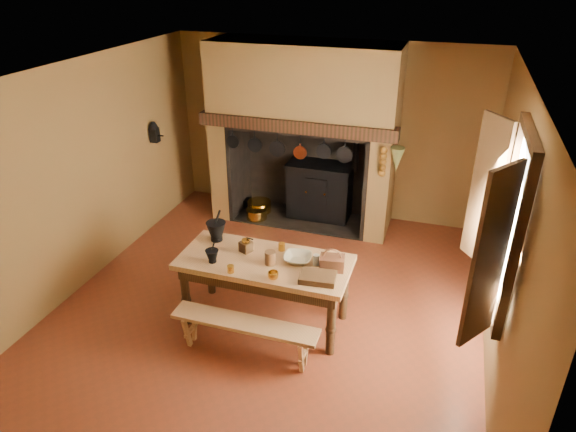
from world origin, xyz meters
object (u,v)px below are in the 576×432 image
at_px(mixing_bowl, 298,258).
at_px(bench_front, 245,330).
at_px(wicker_basket, 332,262).
at_px(work_table, 265,270).
at_px(coffee_grinder, 246,246).
at_px(iron_range, 320,190).

bearing_deg(mixing_bowl, bench_front, -116.78).
distance_m(bench_front, wicker_basket, 1.18).
distance_m(work_table, coffee_grinder, 0.35).
bearing_deg(coffee_grinder, mixing_bowl, 21.63).
bearing_deg(wicker_basket, work_table, 175.72).
xyz_separation_m(iron_range, work_table, (0.08, -2.81, 0.22)).
height_order(bench_front, mixing_bowl, mixing_bowl).
relative_size(work_table, bench_front, 1.21).
height_order(bench_front, coffee_grinder, coffee_grinder).
xyz_separation_m(work_table, wicker_basket, (0.76, 0.06, 0.21)).
bearing_deg(coffee_grinder, iron_range, 110.21).
distance_m(iron_range, coffee_grinder, 2.74).
xyz_separation_m(coffee_grinder, mixing_bowl, (0.63, -0.03, -0.03)).
bearing_deg(coffee_grinder, wicker_basket, 21.01).
bearing_deg(work_table, iron_range, 91.68).
bearing_deg(iron_range, coffee_grinder, -93.90).
relative_size(iron_range, wicker_basket, 5.56).
distance_m(work_table, bench_front, 0.73).
height_order(coffee_grinder, wicker_basket, wicker_basket).
height_order(work_table, coffee_grinder, coffee_grinder).
distance_m(iron_range, work_table, 2.82).
height_order(iron_range, coffee_grinder, iron_range).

